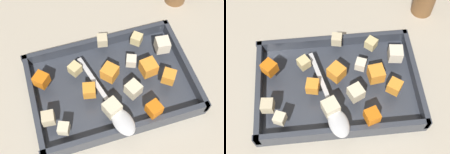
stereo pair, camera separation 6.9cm
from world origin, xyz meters
The scene contains 18 objects.
ground_plane centered at (0.00, 0.00, 0.00)m, with size 4.00×4.00×0.00m, color #BCB29E.
baking_dish centered at (0.00, -0.02, 0.01)m, with size 0.38×0.25×0.04m.
carrot_chunk_rim_edge centered at (-0.09, -0.02, 0.06)m, with size 0.03×0.03×0.03m, color orange.
carrot_chunk_near_spoon centered at (-0.06, 0.08, 0.06)m, with size 0.03×0.03×0.03m, color orange.
carrot_chunk_mid_right centered at (0.00, -0.03, 0.06)m, with size 0.03×0.03×0.03m, color orange.
carrot_chunk_heap_top centered at (-0.12, 0.02, 0.06)m, with size 0.03×0.03×0.03m, color orange.
carrot_chunk_near_right centered at (0.15, -0.06, 0.06)m, with size 0.03×0.03×0.03m, color orange.
carrot_chunk_corner_sw centered at (0.06, 0.00, 0.06)m, with size 0.03×0.03×0.03m, color orange.
potato_chunk_center centered at (0.15, 0.04, 0.06)m, with size 0.03×0.03×0.03m, color beige.
potato_chunk_front_center centered at (-0.09, -0.10, 0.06)m, with size 0.02×0.02×0.02m, color #E0CC89.
potato_chunk_far_left centered at (0.02, 0.06, 0.06)m, with size 0.03×0.03×0.03m, color beige.
potato_chunk_corner_nw centered at (0.07, -0.06, 0.06)m, with size 0.02×0.02×0.02m, color #E0CC89.
potato_chunk_mid_left centered at (-0.04, 0.03, 0.06)m, with size 0.03×0.03×0.03m, color beige.
potato_chunk_near_left centered at (-0.01, -0.12, 0.06)m, with size 0.02×0.02×0.02m, color beige.
potato_chunk_heap_side centered at (0.13, 0.07, 0.06)m, with size 0.02×0.02×0.02m, color beige.
parsnip_chunk_under_handle centered at (-0.06, -0.05, 0.06)m, with size 0.02×0.02×0.02m, color silver.
parsnip_chunk_far_right centered at (-0.14, -0.07, 0.06)m, with size 0.03×0.03×0.03m, color silver.
serving_spoon centered at (0.01, 0.08, 0.05)m, with size 0.08×0.22×0.02m.
Camera 2 is at (0.03, 0.32, 0.65)m, focal length 48.77 mm.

